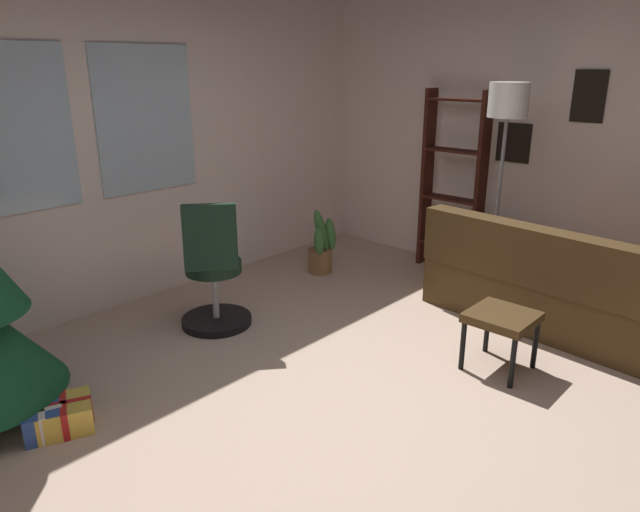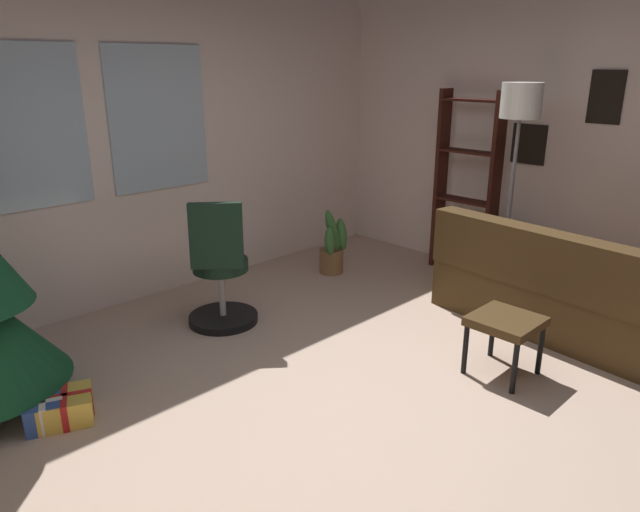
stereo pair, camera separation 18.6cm
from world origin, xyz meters
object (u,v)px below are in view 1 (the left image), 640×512
(gift_box_gold, at_px, (65,415))
(potted_plant, at_px, (321,248))
(floor_lamp, at_px, (507,120))
(office_chair, at_px, (214,279))
(gift_box_blue, at_px, (43,423))
(bookshelf, at_px, (453,192))
(footstool, at_px, (502,321))
(couch, at_px, (578,288))

(gift_box_gold, height_order, potted_plant, potted_plant)
(gift_box_gold, relative_size, floor_lamp, 0.21)
(office_chair, bearing_deg, floor_lamp, -31.99)
(floor_lamp, bearing_deg, gift_box_blue, 166.41)
(bookshelf, bearing_deg, footstool, -140.13)
(office_chair, relative_size, floor_lamp, 0.56)
(floor_lamp, relative_size, potted_plant, 2.77)
(gift_box_blue, distance_m, bookshelf, 4.11)
(gift_box_blue, distance_m, floor_lamp, 4.02)
(footstool, distance_m, office_chair, 2.16)
(gift_box_gold, xyz_separation_m, bookshelf, (3.92, -0.20, 0.72))
(gift_box_gold, xyz_separation_m, potted_plant, (2.92, 0.66, 0.18))
(gift_box_gold, distance_m, bookshelf, 3.99)
(footstool, distance_m, potted_plant, 2.27)
(gift_box_gold, distance_m, gift_box_blue, 0.12)
(footstool, distance_m, floor_lamp, 1.82)
(office_chair, xyz_separation_m, potted_plant, (1.49, 0.22, -0.15))
(footstool, relative_size, gift_box_gold, 1.08)
(couch, xyz_separation_m, office_chair, (-2.05, 2.07, 0.13))
(gift_box_gold, bearing_deg, gift_box_blue, 175.78)
(gift_box_blue, height_order, office_chair, office_chair)
(couch, bearing_deg, bookshelf, 73.09)
(footstool, relative_size, bookshelf, 0.23)
(couch, xyz_separation_m, bookshelf, (0.44, 1.44, 0.52))
(footstool, height_order, gift_box_blue, footstool)
(floor_lamp, bearing_deg, bookshelf, 58.85)
(gift_box_blue, bearing_deg, floor_lamp, -13.59)
(footstool, relative_size, office_chair, 0.40)
(footstool, relative_size, floor_lamp, 0.22)
(footstool, height_order, bookshelf, bookshelf)
(gift_box_blue, xyz_separation_m, bookshelf, (4.04, -0.21, 0.72))
(office_chair, distance_m, potted_plant, 1.51)
(footstool, height_order, gift_box_gold, footstool)
(potted_plant, bearing_deg, bookshelf, -40.57)
(gift_box_gold, height_order, office_chair, office_chair)
(bookshelf, xyz_separation_m, potted_plant, (-1.00, 0.86, -0.54))
(bookshelf, height_order, floor_lamp, floor_lamp)
(footstool, bearing_deg, floor_lamp, 29.09)
(gift_box_gold, bearing_deg, footstool, -33.30)
(footstool, bearing_deg, couch, -5.32)
(footstool, xyz_separation_m, office_chair, (-0.90, 1.96, 0.06))
(gift_box_blue, distance_m, office_chair, 1.64)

